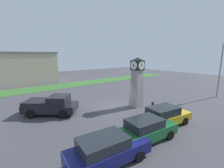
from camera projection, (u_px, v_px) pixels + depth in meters
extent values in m
plane|color=#424247|center=(114.00, 106.00, 16.95)|extent=(79.69, 79.69, 0.00)
cube|color=gray|center=(136.00, 103.00, 16.74)|extent=(1.12, 1.12, 0.82)
cube|color=gray|center=(136.00, 96.00, 16.59)|extent=(1.07, 1.07, 0.82)
cube|color=gray|center=(137.00, 88.00, 16.43)|extent=(1.02, 1.02, 0.82)
cube|color=gray|center=(137.00, 81.00, 16.28)|extent=(0.97, 0.97, 0.82)
cube|color=gray|center=(137.00, 74.00, 16.12)|extent=(0.92, 0.92, 0.82)
cube|color=black|center=(137.00, 65.00, 15.95)|extent=(1.08, 1.08, 1.02)
cylinder|color=white|center=(134.00, 65.00, 16.38)|extent=(0.89, 0.04, 0.89)
cube|color=black|center=(133.00, 65.00, 16.40)|extent=(0.06, 0.17, 0.17)
cube|color=black|center=(133.00, 65.00, 16.40)|extent=(0.04, 0.28, 0.25)
cylinder|color=white|center=(141.00, 65.00, 15.52)|extent=(0.89, 0.04, 0.89)
cube|color=black|center=(142.00, 65.00, 15.49)|extent=(0.06, 0.20, 0.05)
cube|color=black|center=(142.00, 65.00, 15.49)|extent=(0.04, 0.15, 0.33)
cylinder|color=white|center=(141.00, 65.00, 16.29)|extent=(0.04, 0.89, 0.89)
cube|color=black|center=(141.00, 65.00, 16.31)|extent=(0.12, 0.06, 0.20)
cube|color=black|center=(141.00, 65.00, 16.31)|extent=(0.29, 0.04, 0.24)
cylinder|color=white|center=(134.00, 65.00, 15.60)|extent=(0.04, 0.89, 0.89)
cube|color=black|center=(134.00, 65.00, 15.59)|extent=(0.20, 0.06, 0.09)
cube|color=black|center=(134.00, 65.00, 15.59)|extent=(0.07, 0.04, 0.34)
pyramid|color=black|center=(138.00, 59.00, 15.82)|extent=(1.14, 1.14, 0.30)
cylinder|color=#333338|center=(153.00, 107.00, 15.44)|extent=(0.27, 0.27, 0.80)
sphere|color=#333338|center=(153.00, 103.00, 15.36)|extent=(0.25, 0.25, 0.25)
cylinder|color=maroon|center=(160.00, 111.00, 14.36)|extent=(0.20, 0.20, 0.77)
sphere|color=maroon|center=(160.00, 107.00, 14.28)|extent=(0.18, 0.18, 0.18)
cube|color=navy|center=(109.00, 152.00, 7.92)|extent=(4.70, 2.25, 0.70)
cube|color=#1E2328|center=(103.00, 143.00, 7.62)|extent=(2.66, 1.89, 0.57)
cylinder|color=black|center=(121.00, 141.00, 9.42)|extent=(0.66, 0.29, 0.64)
cylinder|color=black|center=(139.00, 156.00, 8.02)|extent=(0.66, 0.29, 0.64)
cylinder|color=black|center=(78.00, 157.00, 7.93)|extent=(0.66, 0.29, 0.64)
cube|color=#19602D|center=(148.00, 131.00, 10.07)|extent=(4.34, 2.18, 0.70)
cube|color=#1E2328|center=(144.00, 123.00, 9.79)|extent=(2.46, 1.83, 0.58)
cylinder|color=black|center=(152.00, 126.00, 11.47)|extent=(0.66, 0.29, 0.64)
cylinder|color=black|center=(170.00, 135.00, 10.12)|extent=(0.66, 0.29, 0.64)
cylinder|color=black|center=(125.00, 135.00, 10.13)|extent=(0.66, 0.29, 0.64)
cylinder|color=black|center=(141.00, 147.00, 8.78)|extent=(0.66, 0.29, 0.64)
cube|color=gold|center=(165.00, 118.00, 12.26)|extent=(4.59, 2.43, 0.66)
cube|color=#1E2328|center=(163.00, 111.00, 11.98)|extent=(2.63, 1.97, 0.63)
cylinder|color=black|center=(168.00, 114.00, 13.67)|extent=(0.67, 0.32, 0.64)
cylinder|color=black|center=(185.00, 121.00, 12.25)|extent=(0.67, 0.32, 0.64)
cylinder|color=black|center=(146.00, 121.00, 12.37)|extent=(0.67, 0.32, 0.64)
cylinder|color=black|center=(161.00, 129.00, 10.95)|extent=(0.67, 0.32, 0.64)
cube|color=black|center=(51.00, 107.00, 14.42)|extent=(5.08, 4.73, 0.70)
cube|color=black|center=(59.00, 100.00, 14.26)|extent=(2.58, 2.62, 0.80)
cube|color=black|center=(40.00, 102.00, 14.34)|extent=(3.40, 3.32, 0.36)
cylinder|color=black|center=(69.00, 107.00, 15.42)|extent=(0.79, 0.73, 0.80)
cylinder|color=black|center=(63.00, 114.00, 13.47)|extent=(0.79, 0.73, 0.80)
cylinder|color=black|center=(41.00, 107.00, 15.48)|extent=(0.79, 0.73, 0.80)
cylinder|color=black|center=(30.00, 114.00, 13.53)|extent=(0.79, 0.73, 0.80)
cylinder|color=#264CA5|center=(141.00, 82.00, 29.85)|extent=(0.14, 0.14, 0.88)
cylinder|color=#264CA5|center=(140.00, 82.00, 29.80)|extent=(0.14, 0.14, 0.88)
cube|color=red|center=(141.00, 78.00, 29.68)|extent=(0.46, 0.37, 0.66)
sphere|color=#8C664C|center=(141.00, 76.00, 29.59)|extent=(0.24, 0.24, 0.24)
cylinder|color=slate|center=(220.00, 72.00, 19.99)|extent=(0.14, 0.14, 6.90)
cube|color=silver|center=(224.00, 44.00, 19.31)|extent=(0.50, 0.24, 0.24)
cube|color=#B7A88E|center=(13.00, 69.00, 30.28)|extent=(16.04, 9.61, 5.96)
cube|color=#6E6455|center=(11.00, 53.00, 29.69)|extent=(16.52, 9.90, 0.30)
cube|color=#386B2D|center=(82.00, 83.00, 30.34)|extent=(47.81, 4.96, 0.04)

